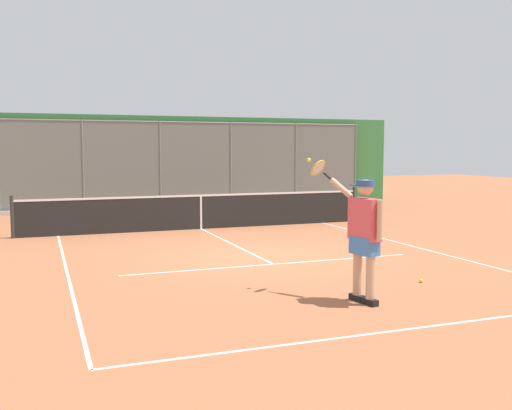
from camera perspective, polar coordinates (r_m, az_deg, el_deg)
ground_plane at (r=12.18m, az=0.06°, el=-5.02°), size 60.00×60.00×0.00m
court_line_markings at (r=11.11m, az=2.21°, el=-6.04°), size 7.62×9.71×0.01m
fence_backdrop at (r=22.29m, az=-9.68°, el=4.11°), size 19.33×1.37×3.44m
tennis_net at (r=16.26m, az=-5.41°, el=-0.62°), size 9.79×0.09×1.07m
tennis_player at (r=8.52m, az=10.48°, el=-2.40°), size 0.65×1.40×2.09m
tennis_ball_by_sideline at (r=10.19m, az=15.85°, el=-7.14°), size 0.07×0.07×0.07m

